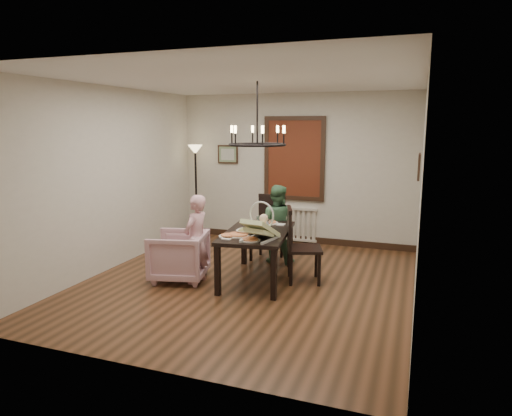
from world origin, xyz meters
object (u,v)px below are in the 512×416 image
Objects in this scene: seated_man at (276,230)px; drinking_glass at (256,227)px; armchair at (179,256)px; floor_lamp at (196,193)px; baby_bouncer at (260,227)px; elderly_woman at (196,247)px; dining_table at (257,237)px; chair_far at (267,228)px; chair_right at (304,245)px.

seated_man reaches higher than drinking_glass.
floor_lamp reaches higher than armchair.
baby_bouncer reaches higher than drinking_glass.
baby_bouncer is (0.98, -0.07, 0.38)m from elderly_woman.
armchair is at bearing 48.43° from seated_man.
chair_far reaches higher than dining_table.
elderly_woman is at bearing -106.79° from chair_far.
chair_far is at bearing -28.10° from floor_lamp.
chair_far is 2.01× the size of baby_bouncer.
seated_man is 8.25× the size of drinking_glass.
seated_man is at bearing 126.92° from armchair.
seated_man is at bearing 109.87° from baby_bouncer.
chair_right is 1.01m from seated_man.
chair_right is at bearing 93.57° from armchair.
chair_right is 3.23m from floor_lamp.
chair_right is 1.04× the size of elderly_woman.
chair_far reaches higher than armchair.
floor_lamp is (-2.20, 2.44, -0.00)m from baby_bouncer.
floor_lamp reaches higher than elderly_woman.
drinking_glass is at bearing -45.50° from floor_lamp.
elderly_woman is (-0.57, -1.42, -0.02)m from chair_far.
chair_far is 1.03× the size of elderly_woman.
elderly_woman is at bearing -172.70° from baby_bouncer.
baby_bouncer is at bearing -47.98° from floor_lamp.
armchair is at bearing 88.64° from chair_right.
chair_right is 0.61× the size of floor_lamp.
floor_lamp is at bearing 156.98° from chair_far.
armchair is 1.70m from seated_man.
chair_right is 0.74m from drinking_glass.
elderly_woman is at bearing -154.75° from drinking_glass.
drinking_glass is at bearing -118.98° from dining_table.
armchair is (-0.87, -1.40, -0.19)m from chair_far.
chair_right is 1.40× the size of armchair.
dining_table is 1.57× the size of elderly_woman.
seated_man is at bearing -20.47° from chair_far.
dining_table is 1.06m from chair_far.
baby_bouncer is at bearing 93.28° from elderly_woman.
elderly_woman is 0.58× the size of floor_lamp.
floor_lamp reaches higher than chair_right.
dining_table is 2.82m from floor_lamp.
chair_far reaches higher than baby_bouncer.
dining_table is 1.17m from armchair.
seated_man is at bearing -27.85° from floor_lamp.
seated_man is 1.97× the size of baby_bouncer.
chair_right is 0.85m from baby_bouncer.
chair_right is at bearing 128.44° from seated_man.
seated_man reaches higher than dining_table.
chair_right is at bearing 6.97° from dining_table.
baby_bouncer reaches higher than dining_table.
chair_right is (0.86, -0.86, 0.00)m from chair_far.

